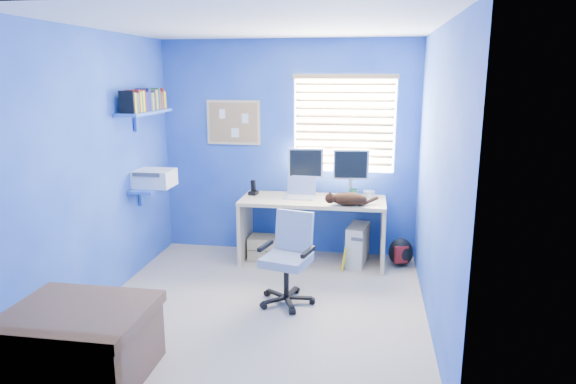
% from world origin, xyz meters
% --- Properties ---
extents(floor, '(3.00, 3.20, 0.00)m').
position_xyz_m(floor, '(0.00, 0.00, 0.00)').
color(floor, '#B1A08E').
rests_on(floor, ground).
extents(ceiling, '(3.00, 3.20, 0.00)m').
position_xyz_m(ceiling, '(0.00, 0.00, 2.50)').
color(ceiling, white).
rests_on(ceiling, wall_back).
extents(wall_back, '(3.00, 0.01, 2.50)m').
position_xyz_m(wall_back, '(0.00, 1.60, 1.25)').
color(wall_back, '#1A3FB1').
rests_on(wall_back, ground).
extents(wall_front, '(3.00, 0.01, 2.50)m').
position_xyz_m(wall_front, '(0.00, -1.60, 1.25)').
color(wall_front, '#1A3FB1').
rests_on(wall_front, ground).
extents(wall_left, '(0.01, 3.20, 2.50)m').
position_xyz_m(wall_left, '(-1.50, 0.00, 1.25)').
color(wall_left, '#1A3FB1').
rests_on(wall_left, ground).
extents(wall_right, '(0.01, 3.20, 2.50)m').
position_xyz_m(wall_right, '(1.50, 0.00, 1.25)').
color(wall_right, '#1A3FB1').
rests_on(wall_right, ground).
extents(desk, '(1.62, 0.65, 0.74)m').
position_xyz_m(desk, '(0.34, 1.26, 0.37)').
color(desk, '#D1B97A').
rests_on(desk, floor).
extents(laptop, '(0.34, 0.28, 0.22)m').
position_xyz_m(laptop, '(0.18, 1.28, 0.85)').
color(laptop, silver).
rests_on(laptop, desk).
extents(monitor_left, '(0.41, 0.17, 0.54)m').
position_xyz_m(monitor_left, '(0.23, 1.48, 1.01)').
color(monitor_left, silver).
rests_on(monitor_left, desk).
extents(monitor_right, '(0.41, 0.16, 0.54)m').
position_xyz_m(monitor_right, '(0.74, 1.46, 1.01)').
color(monitor_right, silver).
rests_on(monitor_right, desk).
extents(phone, '(0.11, 0.12, 0.17)m').
position_xyz_m(phone, '(-0.37, 1.35, 0.82)').
color(phone, black).
rests_on(phone, desk).
extents(mug, '(0.10, 0.09, 0.10)m').
position_xyz_m(mug, '(0.78, 1.38, 0.79)').
color(mug, '#286148').
rests_on(mug, desk).
extents(cd_spindle, '(0.13, 0.13, 0.07)m').
position_xyz_m(cd_spindle, '(0.96, 1.45, 0.78)').
color(cd_spindle, silver).
rests_on(cd_spindle, desk).
extents(cat, '(0.43, 0.30, 0.14)m').
position_xyz_m(cat, '(0.75, 1.03, 0.81)').
color(cat, black).
rests_on(cat, desk).
extents(tower_pc, '(0.26, 0.47, 0.45)m').
position_xyz_m(tower_pc, '(0.85, 1.27, 0.23)').
color(tower_pc, beige).
rests_on(tower_pc, floor).
extents(drawer_boxes, '(0.35, 0.28, 0.27)m').
position_xyz_m(drawer_boxes, '(-0.23, 1.27, 0.14)').
color(drawer_boxes, '#CDB485').
rests_on(drawer_boxes, floor).
extents(yellow_book, '(0.03, 0.17, 0.24)m').
position_xyz_m(yellow_book, '(0.71, 1.07, 0.12)').
color(yellow_book, yellow).
rests_on(yellow_book, floor).
extents(backpack, '(0.33, 0.30, 0.32)m').
position_xyz_m(backpack, '(1.33, 1.27, 0.16)').
color(backpack, black).
rests_on(backpack, floor).
extents(bed_corner, '(1.08, 0.77, 0.52)m').
position_xyz_m(bed_corner, '(-1.10, -1.30, 0.26)').
color(bed_corner, brown).
rests_on(bed_corner, floor).
extents(office_chair, '(0.60, 0.60, 0.85)m').
position_xyz_m(office_chair, '(0.23, 0.16, 0.32)').
color(office_chair, black).
rests_on(office_chair, floor).
extents(window_blinds, '(1.15, 0.05, 1.10)m').
position_xyz_m(window_blinds, '(0.65, 1.57, 1.55)').
color(window_blinds, white).
rests_on(window_blinds, ground).
extents(corkboard, '(0.64, 0.02, 0.52)m').
position_xyz_m(corkboard, '(-0.65, 1.58, 1.55)').
color(corkboard, '#D1B97A').
rests_on(corkboard, ground).
extents(wall_shelves, '(0.42, 0.90, 1.05)m').
position_xyz_m(wall_shelves, '(-1.35, 0.75, 1.43)').
color(wall_shelves, blue).
rests_on(wall_shelves, ground).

